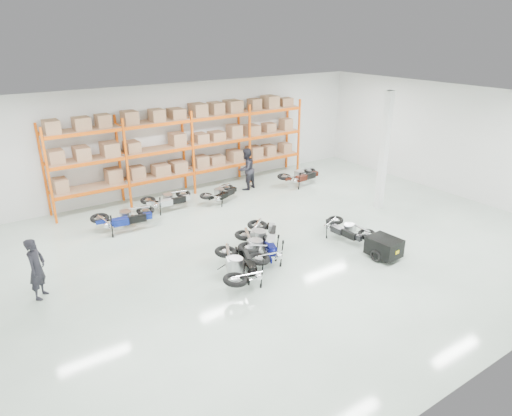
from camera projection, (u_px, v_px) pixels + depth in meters
room at (282, 180)px, 13.99m from camera, size 18.00×18.00×18.00m
pallet_rack at (188, 139)px, 18.94m from camera, size 11.28×0.98×3.62m
structural_column at (384, 152)px, 17.09m from camera, size 0.25×0.25×4.50m
moto_blue_centre at (259, 242)px, 13.66m from camera, size 1.56×2.17×1.27m
moto_silver_left at (261, 234)px, 14.20m from camera, size 2.12×2.17×1.31m
moto_black_far_left at (239, 261)px, 12.59m from camera, size 1.63×2.17×1.26m
moto_touring_right at (347, 226)px, 15.03m from camera, size 0.91×1.69×1.07m
trailer at (384, 247)px, 13.85m from camera, size 0.84×1.60×0.66m
moto_back_a at (124, 214)px, 15.80m from camera, size 2.01×1.19×1.23m
moto_back_b at (168, 196)px, 17.57m from camera, size 1.78×0.97×1.12m
moto_back_c at (221, 190)px, 18.34m from camera, size 1.75×1.28×1.02m
moto_back_d at (300, 173)px, 20.32m from camera, size 1.85×0.99×1.17m
person_left at (37, 269)px, 11.70m from camera, size 0.68×0.73×1.67m
person_back at (246, 169)px, 19.62m from camera, size 1.06×0.94×1.81m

